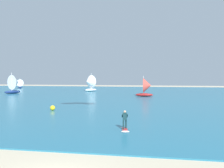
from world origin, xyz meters
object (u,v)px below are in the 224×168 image
(sailboat_far_left, at_px, (15,84))
(sailboat_trailing, at_px, (89,83))
(sailboat_outermost, at_px, (20,84))
(marker_buoy, at_px, (53,108))
(kitesurfer, at_px, (125,123))
(sailboat_heeled_over, at_px, (147,87))

(sailboat_far_left, distance_m, sailboat_trailing, 20.67)
(sailboat_outermost, relative_size, marker_buoy, 5.58)
(kitesurfer, bearing_deg, marker_buoy, 137.39)
(sailboat_trailing, bearing_deg, sailboat_far_left, -147.45)
(sailboat_far_left, height_order, sailboat_outermost, sailboat_far_left)
(sailboat_heeled_over, bearing_deg, kitesurfer, -91.33)
(kitesurfer, xyz_separation_m, marker_buoy, (-11.06, 10.17, -0.27))
(sailboat_far_left, xyz_separation_m, sailboat_trailing, (17.43, 11.12, -0.02))
(sailboat_trailing, height_order, sailboat_outermost, sailboat_trailing)
(kitesurfer, bearing_deg, sailboat_outermost, 126.81)
(sailboat_far_left, distance_m, marker_buoy, 36.44)
(sailboat_outermost, bearing_deg, marker_buoy, -55.64)
(sailboat_far_left, xyz_separation_m, sailboat_heeled_over, (34.83, -3.85, -0.37))
(kitesurfer, relative_size, sailboat_outermost, 0.54)
(kitesurfer, relative_size, marker_buoy, 3.01)
(kitesurfer, xyz_separation_m, sailboat_trailing, (-16.60, 49.50, 1.88))
(kitesurfer, distance_m, sailboat_heeled_over, 34.58)
(sailboat_outermost, bearing_deg, kitesurfer, -53.19)
(kitesurfer, distance_m, sailboat_far_left, 51.33)
(sailboat_heeled_over, bearing_deg, sailboat_far_left, 173.70)
(sailboat_far_left, height_order, sailboat_trailing, sailboat_far_left)
(sailboat_far_left, bearing_deg, sailboat_trailing, 32.55)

